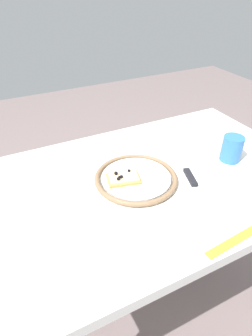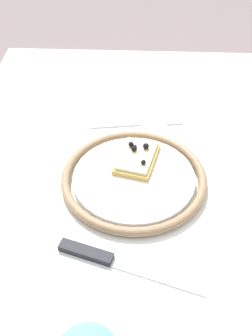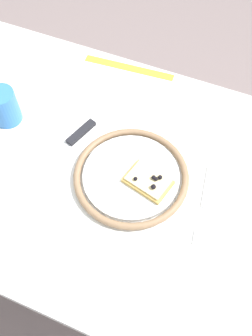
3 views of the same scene
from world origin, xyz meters
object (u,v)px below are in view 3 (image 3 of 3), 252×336
plate (131,176)px  fork (204,205)px  dining_table (113,186)px  measuring_tape (129,68)px  knife (72,141)px  pizza_slice_near (148,181)px  napkin (7,60)px  cup (4,107)px

plate → fork: 0.18m
dining_table → measuring_tape: size_ratio=4.31×
fork → dining_table: bearing=-2.5°
knife → pizza_slice_near: bearing=168.7°
plate → dining_table: bearing=-8.6°
plate → measuring_tape: size_ratio=1.04×
napkin → measuring_tape: bearing=-162.0°
plate → knife: bearing=-12.8°
dining_table → plate: 0.12m
dining_table → fork: size_ratio=5.60×
plate → cup: cup is taller
measuring_tape → pizza_slice_near: bearing=114.4°
plate → napkin: (0.48, -0.22, -0.01)m
knife → cup: bearing=-0.8°
napkin → fork: bearing=161.1°
fork → napkin: (0.66, -0.23, 0.00)m
measuring_tape → napkin: bearing=13.3°
measuring_tape → cup: bearing=48.2°
fork → pizza_slice_near: bearing=0.8°
measuring_tape → dining_table: bearing=100.7°
napkin → pizza_slice_near: bearing=156.6°
knife → dining_table: bearing=165.4°
plate → cup: (0.36, -0.04, 0.04)m
fork → plate: bearing=-0.6°
dining_table → pizza_slice_near: size_ratio=9.71×
cup → napkin: size_ratio=0.66×
knife → measuring_tape: size_ratio=0.90×
cup → napkin: 0.22m
pizza_slice_near → measuring_tape: 0.39m
plate → fork: size_ratio=1.35×
knife → cup: cup is taller
knife → cup: (0.19, -0.00, 0.04)m
dining_table → napkin: (0.43, -0.21, 0.09)m
dining_table → fork: (-0.23, 0.01, 0.09)m
plate → pizza_slice_near: (-0.04, 0.00, 0.01)m
fork → measuring_tape: bearing=-46.1°
pizza_slice_near → cup: (0.41, -0.05, 0.02)m
cup → fork: bearing=175.3°
napkin → dining_table: bearing=153.2°
pizza_slice_near → knife: (0.22, -0.04, -0.02)m
napkin → cup: bearing=123.0°
plate → pizza_slice_near: 0.05m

